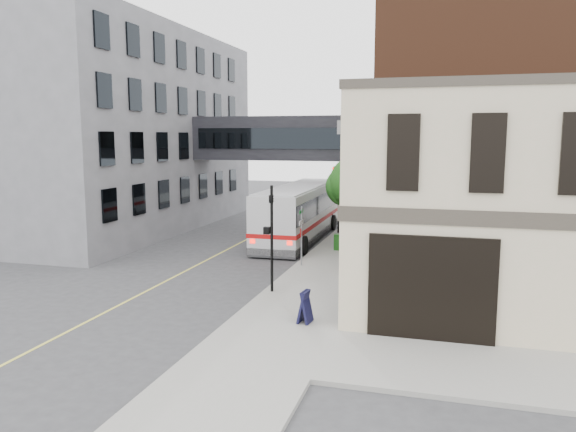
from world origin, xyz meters
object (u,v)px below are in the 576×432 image
Objects in this scene: bus at (300,210)px; pedestrian_c at (363,229)px; sandwich_board at (305,307)px; newspaper_box at (338,242)px; pedestrian_a at (361,233)px; pedestrian_b at (355,229)px.

bus is 7.92× the size of pedestrian_c.
sandwich_board is (0.27, -15.91, -0.23)m from pedestrian_c.
newspaper_box is (3.18, -3.35, -1.31)m from bus.
bus is 4.29m from pedestrian_c.
bus is 8.31× the size of pedestrian_a.
pedestrian_b is 1.41× the size of sandwich_board.
pedestrian_b is 2.78m from newspaper_box.
bus is 7.86× the size of pedestrian_b.
pedestrian_c is at bearing 66.96° from newspaper_box.
bus reaches higher than pedestrian_a.
newspaper_box is (-0.99, -3.06, -0.35)m from pedestrian_c.
pedestrian_b is 1.78× the size of newspaper_box.
pedestrian_c is 3.23m from newspaper_box.
newspaper_box is 0.79× the size of sandwich_board.
newspaper_box is at bearing -121.69° from pedestrian_a.
pedestrian_c is at bearing -4.04° from bus.
pedestrian_c reaches higher than newspaper_box.
bus is at bearing 173.73° from pedestrian_c.
sandwich_board is at bearing -74.67° from bus.
pedestrian_b is 0.57m from pedestrian_c.
bus is 16.84m from sandwich_board.
sandwich_board is at bearing -91.25° from pedestrian_c.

